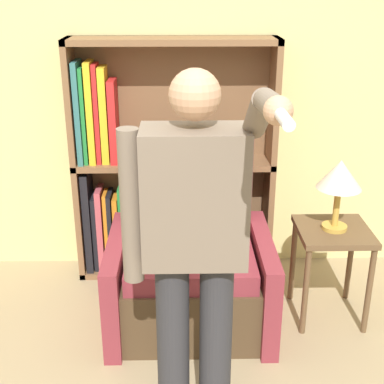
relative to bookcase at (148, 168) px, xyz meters
name	(u,v)px	position (x,y,z in m)	size (l,w,h in m)	color
wall_back	(177,77)	(0.21, 0.16, 0.60)	(8.00, 0.06, 2.80)	#DBCC84
bookcase	(148,168)	(0.00, 0.00, 0.00)	(1.38, 0.28, 1.68)	brown
armchair	(190,266)	(0.28, -0.60, -0.44)	(0.99, 0.83, 1.13)	#4C3823
person_standing	(194,244)	(0.29, -1.51, 0.19)	(0.58, 0.78, 1.72)	#2D2D33
side_table	(332,245)	(1.16, -0.61, -0.30)	(0.44, 0.44, 0.61)	brown
table_lamp	(340,178)	(1.16, -0.61, 0.15)	(0.27, 0.27, 0.44)	gold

